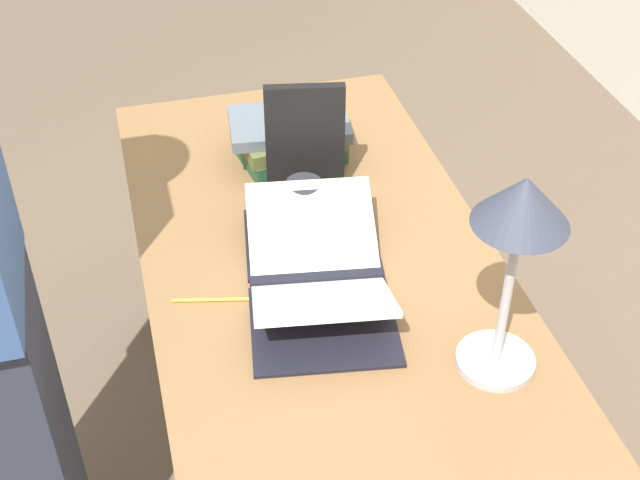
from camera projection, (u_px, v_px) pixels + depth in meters
ground_plane at (319, 470)px, 2.43m from camera, size 12.00×12.00×0.00m
reading_desk at (318, 286)px, 2.00m from camera, size 1.46×0.76×0.78m
open_book at (317, 271)px, 1.84m from camera, size 0.55×0.36×0.11m
book_stack_tall at (289, 137)px, 2.19m from camera, size 0.22×0.31×0.11m
book_standing_upright at (305, 140)px, 2.03m from camera, size 0.06×0.18×0.28m
reading_lamp at (519, 226)px, 1.47m from camera, size 0.17×0.17×0.43m
coffee_mug at (305, 201)px, 2.00m from camera, size 0.11×0.08×0.10m
pencil at (212, 300)px, 1.81m from camera, size 0.04×0.16×0.01m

